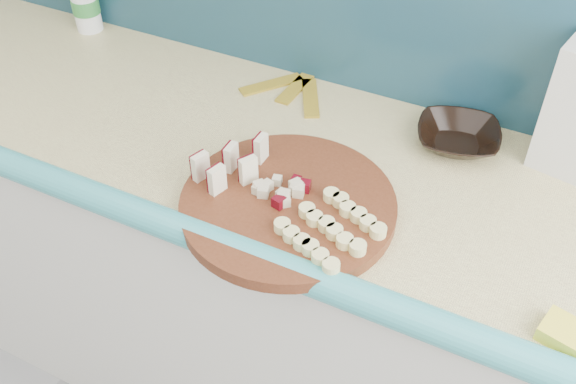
{
  "coord_description": "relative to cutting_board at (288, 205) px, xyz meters",
  "views": [
    {
      "loc": [
        0.71,
        0.55,
        1.74
      ],
      "look_at": [
        0.31,
        1.33,
        0.96
      ],
      "focal_mm": 40.0,
      "sensor_mm": 36.0,
      "label": 1
    }
  ],
  "objects": [
    {
      "name": "apple_wedges",
      "position": [
        -0.13,
        0.02,
        0.04
      ],
      "size": [
        0.12,
        0.16,
        0.06
      ],
      "color": "#F2E4C1",
      "rests_on": "cutting_board"
    },
    {
      "name": "cutting_board",
      "position": [
        0.0,
        0.0,
        0.0
      ],
      "size": [
        0.53,
        0.53,
        0.03
      ],
      "primitive_type": "cylinder",
      "rotation": [
        0.0,
        0.0,
        -0.37
      ],
      "color": "#4A200F",
      "rests_on": "kitchen_counter"
    },
    {
      "name": "banana_slices",
      "position": [
        0.1,
        -0.04,
        0.02
      ],
      "size": [
        0.19,
        0.19,
        0.02
      ],
      "color": "#F2E594",
      "rests_on": "cutting_board"
    },
    {
      "name": "canister",
      "position": [
        -0.79,
        0.39,
        0.05
      ],
      "size": [
        0.07,
        0.07,
        0.12
      ],
      "rotation": [
        0.0,
        0.0,
        0.38
      ],
      "color": "white",
      "rests_on": "kitchen_counter"
    },
    {
      "name": "apple_chunks",
      "position": [
        -0.02,
        0.01,
        0.02
      ],
      "size": [
        0.07,
        0.07,
        0.02
      ],
      "color": "beige",
      "rests_on": "cutting_board"
    },
    {
      "name": "kitchen_counter",
      "position": [
        -0.21,
        0.17,
        -0.47
      ],
      "size": [
        2.2,
        0.63,
        0.91
      ],
      "color": "silver",
      "rests_on": "ground"
    },
    {
      "name": "banana_peel",
      "position": [
        -0.17,
        0.37,
        -0.01
      ],
      "size": [
        0.22,
        0.18,
        0.01
      ],
      "rotation": [
        0.0,
        0.0,
        -0.21
      ],
      "color": "gold",
      "rests_on": "kitchen_counter"
    },
    {
      "name": "sponge",
      "position": [
        0.52,
        -0.07,
        0.0
      ],
      "size": [
        0.1,
        0.08,
        0.03
      ],
      "primitive_type": "cube",
      "rotation": [
        0.0,
        0.0,
        -0.24
      ],
      "color": "#FFF243",
      "rests_on": "kitchen_counter"
    },
    {
      "name": "brown_bowl",
      "position": [
        0.23,
        0.34,
        0.01
      ],
      "size": [
        0.21,
        0.21,
        0.04
      ],
      "primitive_type": "imported",
      "rotation": [
        0.0,
        0.0,
        0.25
      ],
      "color": "black",
      "rests_on": "kitchen_counter"
    }
  ]
}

